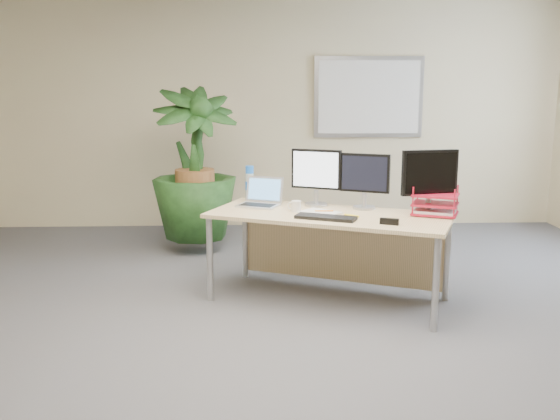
{
  "coord_description": "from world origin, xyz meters",
  "views": [
    {
      "loc": [
        -0.16,
        -3.49,
        1.7
      ],
      "look_at": [
        -0.0,
        0.35,
        0.92
      ],
      "focal_mm": 40.0,
      "sensor_mm": 36.0,
      "label": 1
    }
  ],
  "objects_px": {
    "desk": "(333,229)",
    "laptop": "(261,199)",
    "monitor_left": "(316,174)",
    "floor_plant": "(195,180)",
    "monitor_right": "(365,177)"
  },
  "relations": [
    {
      "from": "desk",
      "to": "laptop",
      "type": "bearing_deg",
      "value": 155.61
    },
    {
      "from": "desk",
      "to": "monitor_left",
      "type": "xyz_separation_m",
      "value": [
        -0.11,
        0.23,
        0.42
      ]
    },
    {
      "from": "desk",
      "to": "laptop",
      "type": "distance_m",
      "value": 0.66
    },
    {
      "from": "floor_plant",
      "to": "laptop",
      "type": "bearing_deg",
      "value": -61.3
    },
    {
      "from": "monitor_left",
      "to": "laptop",
      "type": "bearing_deg",
      "value": 176.44
    },
    {
      "from": "floor_plant",
      "to": "laptop",
      "type": "distance_m",
      "value": 1.37
    },
    {
      "from": "desk",
      "to": "monitor_left",
      "type": "relative_size",
      "value": 4.3
    },
    {
      "from": "desk",
      "to": "monitor_right",
      "type": "xyz_separation_m",
      "value": [
        0.26,
        0.09,
        0.41
      ]
    },
    {
      "from": "monitor_left",
      "to": "laptop",
      "type": "distance_m",
      "value": 0.5
    },
    {
      "from": "floor_plant",
      "to": "desk",
      "type": "bearing_deg",
      "value": -49.93
    },
    {
      "from": "laptop",
      "to": "desk",
      "type": "bearing_deg",
      "value": -24.39
    },
    {
      "from": "desk",
      "to": "monitor_right",
      "type": "distance_m",
      "value": 0.49
    },
    {
      "from": "desk",
      "to": "floor_plant",
      "type": "height_order",
      "value": "floor_plant"
    },
    {
      "from": "desk",
      "to": "monitor_left",
      "type": "distance_m",
      "value": 0.49
    },
    {
      "from": "monitor_left",
      "to": "desk",
      "type": "bearing_deg",
      "value": -63.74
    }
  ]
}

